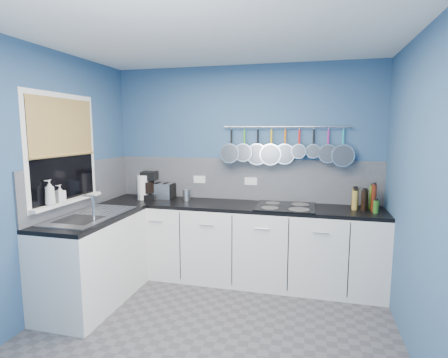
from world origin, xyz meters
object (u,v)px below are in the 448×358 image
at_px(toaster, 162,191).
at_px(soap_bottle_b, 60,194).
at_px(soap_bottle_a, 50,193).
at_px(paper_towel, 143,187).
at_px(hob, 285,207).
at_px(coffee_maker, 149,185).
at_px(canister, 186,195).

bearing_deg(toaster, soap_bottle_b, -118.51).
height_order(soap_bottle_a, toaster, soap_bottle_a).
xyz_separation_m(soap_bottle_b, toaster, (0.54, 1.15, -0.14)).
bearing_deg(toaster, paper_towel, -151.64).
bearing_deg(hob, paper_towel, 179.26).
height_order(soap_bottle_a, soap_bottle_b, soap_bottle_a).
xyz_separation_m(paper_towel, coffee_maker, (0.06, 0.05, 0.02)).
relative_size(soap_bottle_a, hob, 0.37).
xyz_separation_m(soap_bottle_a, paper_towel, (0.34, 1.16, -0.12)).
height_order(canister, hob, canister).
height_order(coffee_maker, hob, coffee_maker).
height_order(soap_bottle_b, canister, soap_bottle_b).
distance_m(soap_bottle_b, hob, 2.31).
bearing_deg(paper_towel, coffee_maker, 43.24).
bearing_deg(canister, paper_towel, -172.66).
bearing_deg(soap_bottle_b, hob, 25.94).
bearing_deg(soap_bottle_b, toaster, 64.84).
height_order(toaster, hob, toaster).
bearing_deg(canister, toaster, 171.43).
bearing_deg(soap_bottle_b, paper_towel, 71.49).
bearing_deg(toaster, coffee_maker, -157.31).
height_order(coffee_maker, canister, coffee_maker).
height_order(soap_bottle_a, hob, soap_bottle_a).
bearing_deg(coffee_maker, hob, -10.75).
distance_m(soap_bottle_a, toaster, 1.40).
distance_m(paper_towel, canister, 0.55).
bearing_deg(canister, hob, -4.40).
xyz_separation_m(paper_towel, canister, (0.54, 0.07, -0.08)).
distance_m(coffee_maker, canister, 0.49).
relative_size(coffee_maker, hob, 0.53).
xyz_separation_m(coffee_maker, canister, (0.48, 0.02, -0.10)).
bearing_deg(paper_towel, canister, 7.34).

